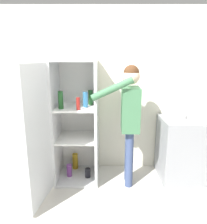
% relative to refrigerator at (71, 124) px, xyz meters
% --- Properties ---
extents(ground_plane, '(12.00, 12.00, 0.00)m').
position_rel_refrigerator_xyz_m(ground_plane, '(0.38, -0.52, -0.88)').
color(ground_plane, beige).
extents(wall_back, '(7.00, 0.06, 2.55)m').
position_rel_refrigerator_xyz_m(wall_back, '(0.38, 0.46, 0.39)').
color(wall_back, silver).
rests_on(wall_back, ground_plane).
extents(refrigerator, '(0.77, 1.27, 1.79)m').
position_rel_refrigerator_xyz_m(refrigerator, '(0.00, 0.00, 0.00)').
color(refrigerator, silver).
rests_on(refrigerator, ground_plane).
extents(person, '(0.66, 0.56, 1.71)m').
position_rel_refrigerator_xyz_m(person, '(0.84, -0.08, 0.21)').
color(person, '#384770').
rests_on(person, ground_plane).
extents(counter, '(0.77, 0.65, 0.93)m').
position_rel_refrigerator_xyz_m(counter, '(1.72, 0.09, -0.42)').
color(counter, gray).
rests_on(counter, ground_plane).
extents(bowl, '(0.17, 0.17, 0.06)m').
position_rel_refrigerator_xyz_m(bowl, '(1.62, 0.13, 0.08)').
color(bowl, white).
rests_on(bowl, counter).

